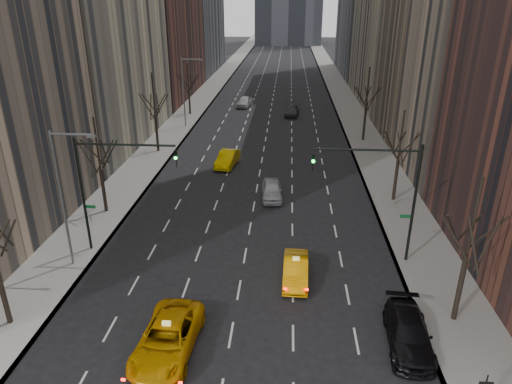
% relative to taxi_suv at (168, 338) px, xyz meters
% --- Properties ---
extents(sidewalk_left, '(4.50, 320.00, 0.15)m').
position_rel_taxi_suv_xyz_m(sidewalk_left, '(-9.28, 67.40, -0.73)').
color(sidewalk_left, slate).
rests_on(sidewalk_left, ground).
extents(sidewalk_right, '(4.50, 320.00, 0.15)m').
position_rel_taxi_suv_xyz_m(sidewalk_right, '(15.22, 67.40, -0.73)').
color(sidewalk_right, slate).
rests_on(sidewalk_right, ground).
extents(tree_lw_b, '(3.36, 3.50, 7.82)m').
position_rel_taxi_suv_xyz_m(tree_lw_b, '(-9.03, 15.40, 2.92)').
color(tree_lw_b, black).
rests_on(tree_lw_b, ground).
extents(tree_lw_c, '(3.36, 3.50, 8.74)m').
position_rel_taxi_suv_xyz_m(tree_lw_c, '(-9.03, 31.40, 3.23)').
color(tree_lw_c, black).
rests_on(tree_lw_c, ground).
extents(tree_lw_d, '(3.36, 3.50, 7.36)m').
position_rel_taxi_suv_xyz_m(tree_lw_d, '(-9.03, 49.40, 2.76)').
color(tree_lw_d, black).
rests_on(tree_lw_d, ground).
extents(tree_rw_a, '(3.36, 3.50, 8.28)m').
position_rel_taxi_suv_xyz_m(tree_rw_a, '(14.97, 3.40, 3.07)').
color(tree_rw_a, black).
rests_on(tree_rw_a, ground).
extents(tree_rw_b, '(3.36, 3.50, 7.82)m').
position_rel_taxi_suv_xyz_m(tree_rw_b, '(14.97, 19.40, 2.92)').
color(tree_rw_b, black).
rests_on(tree_rw_b, ground).
extents(tree_rw_c, '(3.36, 3.50, 8.74)m').
position_rel_taxi_suv_xyz_m(tree_rw_c, '(14.97, 37.40, 3.23)').
color(tree_rw_c, black).
rests_on(tree_rw_c, ground).
extents(traffic_mast_left, '(6.69, 0.39, 8.00)m').
position_rel_taxi_suv_xyz_m(traffic_mast_left, '(-6.14, 9.40, 4.68)').
color(traffic_mast_left, black).
rests_on(traffic_mast_left, ground).
extents(traffic_mast_right, '(6.69, 0.39, 8.00)m').
position_rel_taxi_suv_xyz_m(traffic_mast_right, '(12.07, 9.40, 4.68)').
color(traffic_mast_right, black).
rests_on(traffic_mast_right, ground).
extents(streetlight_near, '(2.83, 0.22, 9.00)m').
position_rel_taxi_suv_xyz_m(streetlight_near, '(-7.87, 7.40, 4.82)').
color(streetlight_near, slate).
rests_on(streetlight_near, ground).
extents(streetlight_far, '(2.83, 0.22, 9.00)m').
position_rel_taxi_suv_xyz_m(streetlight_far, '(-7.87, 42.40, 4.82)').
color(streetlight_far, slate).
rests_on(streetlight_far, ground).
extents(taxi_suv, '(2.98, 5.92, 1.61)m').
position_rel_taxi_suv_xyz_m(taxi_suv, '(0.00, 0.00, 0.00)').
color(taxi_suv, '#D79104').
rests_on(taxi_suv, ground).
extents(taxi_sedan, '(1.61, 4.37, 1.43)m').
position_rel_taxi_suv_xyz_m(taxi_sedan, '(6.37, 6.71, -0.09)').
color(taxi_sedan, '#FFA505').
rests_on(taxi_sedan, ground).
extents(silver_sedan_ahead, '(2.08, 4.53, 1.50)m').
position_rel_taxi_suv_xyz_m(silver_sedan_ahead, '(4.41, 19.29, -0.05)').
color(silver_sedan_ahead, '#AEB0B6').
rests_on(silver_sedan_ahead, ground).
extents(parked_suv_black, '(2.41, 5.25, 1.49)m').
position_rel_taxi_suv_xyz_m(parked_suv_black, '(11.99, 1.32, -0.06)').
color(parked_suv_black, black).
rests_on(parked_suv_black, ground).
extents(far_taxi, '(2.31, 4.96, 1.57)m').
position_rel_taxi_suv_xyz_m(far_taxi, '(-0.53, 27.32, -0.02)').
color(far_taxi, '#D9B204').
rests_on(far_taxi, ground).
extents(far_suv_grey, '(2.39, 4.93, 1.38)m').
position_rel_taxi_suv_xyz_m(far_suv_grey, '(6.23, 49.85, -0.11)').
color(far_suv_grey, '#2B2C30').
rests_on(far_suv_grey, ground).
extents(far_car_white, '(2.52, 4.91, 1.60)m').
position_rel_taxi_suv_xyz_m(far_car_white, '(-1.39, 55.47, -0.00)').
color(far_car_white, silver).
rests_on(far_car_white, ground).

